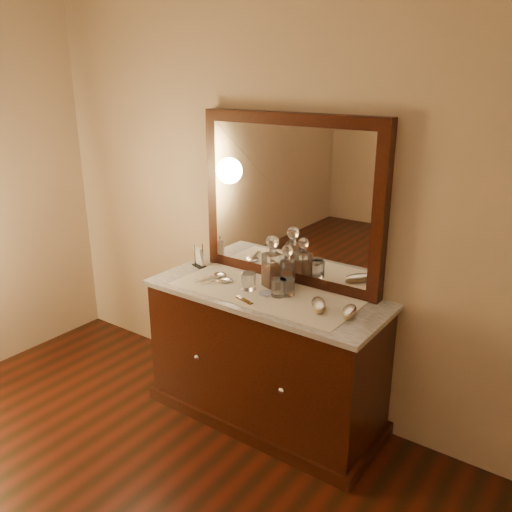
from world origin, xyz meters
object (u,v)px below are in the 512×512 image
(dresser_cabinet, at_px, (266,358))
(hand_mirror_outer, at_px, (215,276))
(decanter_left, at_px, (272,267))
(decanter_right, at_px, (287,272))
(mirror_frame, at_px, (290,200))
(brush_near, at_px, (318,305))
(napkin_rack, at_px, (199,258))
(hand_mirror_inner, at_px, (222,281))
(pin_dish, at_px, (266,293))
(brush_far, at_px, (349,312))
(comb, at_px, (244,300))

(dresser_cabinet, relative_size, hand_mirror_outer, 6.23)
(decanter_left, bearing_deg, decanter_right, 14.88)
(mirror_frame, height_order, brush_near, mirror_frame)
(napkin_rack, bearing_deg, brush_near, -8.36)
(napkin_rack, distance_m, decanter_left, 0.59)
(dresser_cabinet, relative_size, hand_mirror_inner, 7.48)
(dresser_cabinet, relative_size, pin_dish, 18.75)
(brush_far, distance_m, hand_mirror_outer, 0.93)
(decanter_right, distance_m, brush_near, 0.34)
(decanter_left, bearing_deg, hand_mirror_inner, -156.09)
(mirror_frame, xyz_separation_m, pin_dish, (0.02, -0.28, -0.49))
(dresser_cabinet, bearing_deg, brush_far, -1.42)
(napkin_rack, distance_m, brush_near, 0.98)
(napkin_rack, bearing_deg, hand_mirror_inner, -24.32)
(napkin_rack, xyz_separation_m, decanter_left, (0.59, -0.01, 0.07))
(mirror_frame, distance_m, hand_mirror_inner, 0.64)
(decanter_left, xyz_separation_m, decanter_right, (0.09, 0.02, -0.02))
(decanter_left, relative_size, hand_mirror_outer, 1.39)
(dresser_cabinet, distance_m, brush_far, 0.71)
(mirror_frame, height_order, hand_mirror_outer, mirror_frame)
(mirror_frame, height_order, decanter_left, mirror_frame)
(mirror_frame, bearing_deg, decanter_left, -96.46)
(decanter_right, xyz_separation_m, hand_mirror_outer, (-0.46, -0.11, -0.09))
(brush_far, relative_size, hand_mirror_outer, 0.75)
(mirror_frame, distance_m, pin_dish, 0.57)
(decanter_left, xyz_separation_m, hand_mirror_inner, (-0.28, -0.13, -0.11))
(brush_near, relative_size, hand_mirror_inner, 0.99)
(napkin_rack, bearing_deg, pin_dish, -12.72)
(dresser_cabinet, bearing_deg, comb, -97.35)
(mirror_frame, distance_m, brush_far, 0.76)
(decanter_left, xyz_separation_m, brush_far, (0.56, -0.10, -0.10))
(napkin_rack, height_order, brush_near, napkin_rack)
(comb, height_order, decanter_right, decanter_right)
(hand_mirror_outer, bearing_deg, decanter_right, 13.54)
(napkin_rack, relative_size, decanter_right, 0.56)
(pin_dish, distance_m, brush_near, 0.34)
(brush_far, bearing_deg, decanter_right, 164.66)
(pin_dish, bearing_deg, brush_near, -0.12)
(dresser_cabinet, distance_m, mirror_frame, 0.97)
(napkin_rack, bearing_deg, hand_mirror_outer, -24.30)
(dresser_cabinet, height_order, comb, comb)
(decanter_right, relative_size, brush_far, 1.58)
(decanter_left, bearing_deg, brush_far, -10.62)
(comb, distance_m, brush_near, 0.42)
(pin_dish, xyz_separation_m, brush_far, (0.52, 0.03, 0.01))
(brush_near, bearing_deg, decanter_right, 152.44)
(mirror_frame, relative_size, hand_mirror_outer, 5.34)
(decanter_right, xyz_separation_m, hand_mirror_inner, (-0.37, -0.15, -0.09))
(pin_dish, xyz_separation_m, napkin_rack, (-0.63, 0.14, 0.05))
(mirror_frame, height_order, hand_mirror_inner, mirror_frame)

